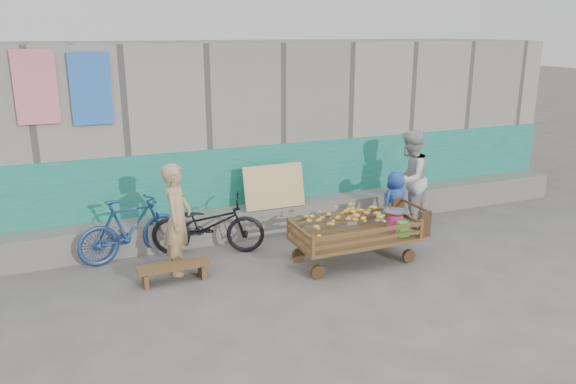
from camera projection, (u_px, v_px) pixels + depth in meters
name	position (u px, v px, depth m)	size (l,w,h in m)	color
ground	(316.00, 294.00, 7.05)	(80.00, 80.00, 0.00)	#524F4A
building_wall	(222.00, 128.00, 10.24)	(12.00, 3.50, 3.00)	gray
banana_cart	(353.00, 226.00, 7.86)	(1.89, 0.86, 0.80)	brown
bench	(174.00, 269.00, 7.36)	(0.93, 0.28, 0.23)	brown
vendor_man	(177.00, 219.00, 7.50)	(0.55, 0.36, 1.52)	tan
woman	(409.00, 179.00, 9.29)	(0.79, 0.62, 1.63)	#B9BAB3
child	(395.00, 202.00, 9.08)	(0.50, 0.32, 1.02)	#2244A5
bicycle_dark	(208.00, 225.00, 8.25)	(0.58, 1.65, 0.87)	black
bicycle_blue	(131.00, 229.00, 8.02)	(0.43, 1.53, 0.92)	navy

